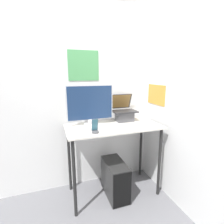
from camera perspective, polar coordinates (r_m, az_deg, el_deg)
The scene contains 10 objects.
ground_plane at distance 2.43m, azimuth 3.17°, elevation -28.41°, with size 12.00×12.00×0.00m, color slate.
wall_back at distance 2.49m, azimuth -2.55°, elevation 5.84°, with size 6.00×0.06×2.60m.
wall_side_right at distance 2.21m, azimuth 20.01°, elevation 4.27°, with size 0.06×6.00×2.60m.
desk at distance 2.25m, azimuth 0.47°, elevation -7.79°, with size 1.18×0.59×0.94m.
laptop at distance 2.42m, azimuth 3.90°, elevation -0.49°, with size 0.33×0.32×0.36m.
monitor at distance 2.21m, azimuth -7.12°, elevation 2.10°, with size 0.59×0.17×0.51m.
keyboard at distance 2.03m, azimuth 1.59°, elevation -5.78°, with size 0.30×0.11×0.02m.
mouse at distance 2.09m, azimuth 7.23°, elevation -5.22°, with size 0.03×0.06×0.02m.
cell_phone at distance 1.94m, azimuth -5.56°, elevation -5.51°, with size 0.08×0.08×0.16m.
computer_tower at distance 2.45m, azimuth 0.90°, elevation -21.01°, with size 0.24×0.50×0.47m.
Camera 1 is at (-0.73, -1.69, 1.58)m, focal length 28.00 mm.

